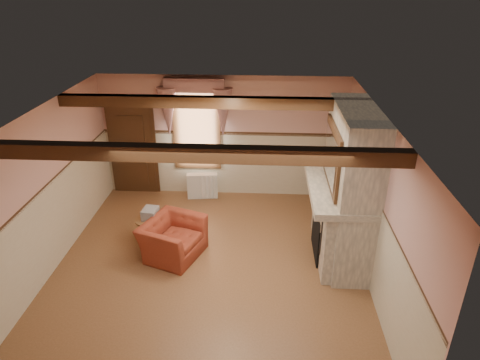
# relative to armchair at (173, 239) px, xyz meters

# --- Properties ---
(floor) EXTENTS (5.50, 6.00, 0.01)m
(floor) POSITION_rel_armchair_xyz_m (0.71, -0.40, -0.35)
(floor) COLOR brown
(floor) RESTS_ON ground
(ceiling) EXTENTS (5.50, 6.00, 0.01)m
(ceiling) POSITION_rel_armchair_xyz_m (0.71, -0.40, 2.45)
(ceiling) COLOR silver
(ceiling) RESTS_ON wall_back
(wall_back) EXTENTS (5.50, 0.02, 2.80)m
(wall_back) POSITION_rel_armchair_xyz_m (0.71, 2.60, 1.05)
(wall_back) COLOR #CE998E
(wall_back) RESTS_ON floor
(wall_front) EXTENTS (5.50, 0.02, 2.80)m
(wall_front) POSITION_rel_armchair_xyz_m (0.71, -3.40, 1.05)
(wall_front) COLOR #CE998E
(wall_front) RESTS_ON floor
(wall_left) EXTENTS (0.02, 6.00, 2.80)m
(wall_left) POSITION_rel_armchair_xyz_m (-2.04, -0.40, 1.05)
(wall_left) COLOR #CE998E
(wall_left) RESTS_ON floor
(wall_right) EXTENTS (0.02, 6.00, 2.80)m
(wall_right) POSITION_rel_armchair_xyz_m (3.46, -0.40, 1.05)
(wall_right) COLOR #CE998E
(wall_right) RESTS_ON floor
(wainscot) EXTENTS (5.50, 6.00, 1.50)m
(wainscot) POSITION_rel_armchair_xyz_m (0.71, -0.40, 0.40)
(wainscot) COLOR beige
(wainscot) RESTS_ON floor
(chair_rail) EXTENTS (5.50, 6.00, 0.08)m
(chair_rail) POSITION_rel_armchair_xyz_m (0.71, -0.40, 1.15)
(chair_rail) COLOR black
(chair_rail) RESTS_ON wainscot
(firebox) EXTENTS (0.20, 0.95, 0.90)m
(firebox) POSITION_rel_armchair_xyz_m (2.71, 0.20, 0.10)
(firebox) COLOR black
(firebox) RESTS_ON floor
(armchair) EXTENTS (1.26, 1.34, 0.70)m
(armchair) POSITION_rel_armchair_xyz_m (0.00, 0.00, 0.00)
(armchair) COLOR maroon
(armchair) RESTS_ON floor
(side_table) EXTENTS (0.59, 0.59, 0.55)m
(side_table) POSITION_rel_armchair_xyz_m (-0.51, 0.34, -0.07)
(side_table) COLOR brown
(side_table) RESTS_ON floor
(book_stack) EXTENTS (0.30, 0.35, 0.20)m
(book_stack) POSITION_rel_armchair_xyz_m (-0.48, 0.37, 0.30)
(book_stack) COLOR #B7AD8C
(book_stack) RESTS_ON side_table
(radiator) EXTENTS (0.72, 0.26, 0.60)m
(radiator) POSITION_rel_armchair_xyz_m (0.23, 2.30, -0.05)
(radiator) COLOR silver
(radiator) RESTS_ON floor
(bowl) EXTENTS (0.35, 0.35, 0.09)m
(bowl) POSITION_rel_armchair_xyz_m (2.96, 0.33, 1.11)
(bowl) COLOR brown
(bowl) RESTS_ON mantel
(mantel_clock) EXTENTS (0.14, 0.24, 0.20)m
(mantel_clock) POSITION_rel_armchair_xyz_m (2.96, 0.73, 1.17)
(mantel_clock) COLOR black
(mantel_clock) RESTS_ON mantel
(oil_lamp) EXTENTS (0.11, 0.11, 0.28)m
(oil_lamp) POSITION_rel_armchair_xyz_m (2.96, 0.55, 1.21)
(oil_lamp) COLOR #BF8535
(oil_lamp) RESTS_ON mantel
(candle_red) EXTENTS (0.06, 0.06, 0.16)m
(candle_red) POSITION_rel_armchair_xyz_m (2.96, -0.60, 1.15)
(candle_red) COLOR #B12115
(candle_red) RESTS_ON mantel
(jar_yellow) EXTENTS (0.06, 0.06, 0.12)m
(jar_yellow) POSITION_rel_armchair_xyz_m (2.96, -0.14, 1.13)
(jar_yellow) COLOR yellow
(jar_yellow) RESTS_ON mantel
(fireplace) EXTENTS (0.85, 2.00, 2.80)m
(fireplace) POSITION_rel_armchair_xyz_m (3.14, 0.20, 1.05)
(fireplace) COLOR gray
(fireplace) RESTS_ON floor
(mantel) EXTENTS (1.05, 2.05, 0.12)m
(mantel) POSITION_rel_armchair_xyz_m (2.96, 0.20, 1.01)
(mantel) COLOR gray
(mantel) RESTS_ON fireplace
(overmantel_mirror) EXTENTS (0.06, 1.44, 1.04)m
(overmantel_mirror) POSITION_rel_armchair_xyz_m (2.77, 0.20, 1.62)
(overmantel_mirror) COLOR silver
(overmantel_mirror) RESTS_ON fireplace
(door) EXTENTS (1.10, 0.10, 2.10)m
(door) POSITION_rel_armchair_xyz_m (-1.39, 2.54, 0.70)
(door) COLOR black
(door) RESTS_ON floor
(window) EXTENTS (1.06, 0.08, 2.02)m
(window) POSITION_rel_armchair_xyz_m (0.11, 2.57, 1.30)
(window) COLOR white
(window) RESTS_ON wall_back
(window_drapes) EXTENTS (1.30, 0.14, 1.40)m
(window_drapes) POSITION_rel_armchair_xyz_m (0.11, 2.48, 1.90)
(window_drapes) COLOR gray
(window_drapes) RESTS_ON wall_back
(ceiling_beam_front) EXTENTS (5.50, 0.18, 0.20)m
(ceiling_beam_front) POSITION_rel_armchair_xyz_m (0.71, -1.60, 2.35)
(ceiling_beam_front) COLOR black
(ceiling_beam_front) RESTS_ON ceiling
(ceiling_beam_back) EXTENTS (5.50, 0.18, 0.20)m
(ceiling_beam_back) POSITION_rel_armchair_xyz_m (0.71, 0.80, 2.35)
(ceiling_beam_back) COLOR black
(ceiling_beam_back) RESTS_ON ceiling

